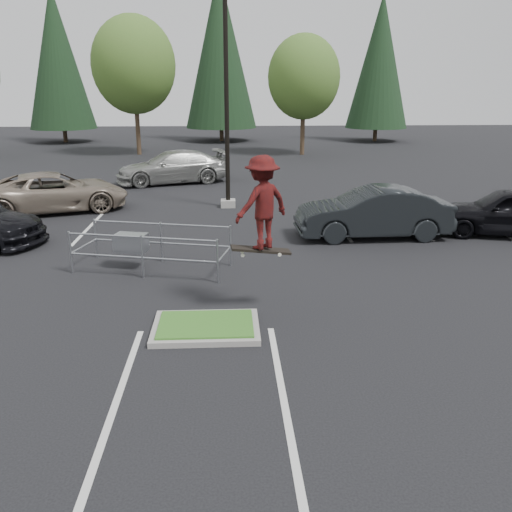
{
  "coord_description": "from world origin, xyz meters",
  "views": [
    {
      "loc": [
        0.5,
        -10.32,
        4.86
      ],
      "look_at": [
        1.12,
        1.5,
        1.13
      ],
      "focal_mm": 38.0,
      "sensor_mm": 36.0,
      "label": 1
    }
  ],
  "objects_px": {
    "light_pole": "(226,94)",
    "conif_a": "(57,58)",
    "conif_c": "(380,62)",
    "car_l_tan": "(53,192)",
    "decid_c": "(304,80)",
    "car_far_silver": "(174,167)",
    "car_r_charc": "(373,213)",
    "decid_b": "(134,68)",
    "cart_corral": "(136,243)",
    "skateboarder": "(261,203)",
    "conif_b": "(220,50)",
    "car_r_black": "(511,212)"
  },
  "relations": [
    {
      "from": "light_pole",
      "to": "conif_a",
      "type": "bearing_deg",
      "value": 117.38
    },
    {
      "from": "conif_c",
      "to": "car_l_tan",
      "type": "bearing_deg",
      "value": -126.21
    },
    {
      "from": "decid_c",
      "to": "conif_a",
      "type": "height_order",
      "value": "conif_a"
    },
    {
      "from": "conif_c",
      "to": "car_far_silver",
      "type": "distance_m",
      "value": 27.64
    },
    {
      "from": "light_pole",
      "to": "car_l_tan",
      "type": "relative_size",
      "value": 1.79
    },
    {
      "from": "car_r_charc",
      "to": "car_far_silver",
      "type": "xyz_separation_m",
      "value": [
        -7.59,
        11.0,
        -0.01
      ]
    },
    {
      "from": "decid_b",
      "to": "cart_corral",
      "type": "bearing_deg",
      "value": -81.47
    },
    {
      "from": "cart_corral",
      "to": "skateboarder",
      "type": "bearing_deg",
      "value": -29.91
    },
    {
      "from": "light_pole",
      "to": "decid_b",
      "type": "height_order",
      "value": "light_pole"
    },
    {
      "from": "car_r_charc",
      "to": "car_far_silver",
      "type": "bearing_deg",
      "value": -147.16
    },
    {
      "from": "skateboarder",
      "to": "car_r_charc",
      "type": "xyz_separation_m",
      "value": [
        4.09,
        6.0,
        -1.64
      ]
    },
    {
      "from": "skateboarder",
      "to": "conif_b",
      "type": "bearing_deg",
      "value": -122.21
    },
    {
      "from": "light_pole",
      "to": "decid_b",
      "type": "xyz_separation_m",
      "value": [
        -6.51,
        18.53,
        1.48
      ]
    },
    {
      "from": "skateboarder",
      "to": "car_far_silver",
      "type": "distance_m",
      "value": 17.43
    },
    {
      "from": "light_pole",
      "to": "conif_b",
      "type": "distance_m",
      "value": 28.69
    },
    {
      "from": "conif_a",
      "to": "car_l_tan",
      "type": "xyz_separation_m",
      "value": [
        7.5,
        -28.5,
        -6.31
      ]
    },
    {
      "from": "cart_corral",
      "to": "car_l_tan",
      "type": "xyz_separation_m",
      "value": [
        -4.45,
        7.39,
        0.05
      ]
    },
    {
      "from": "conif_b",
      "to": "skateboarder",
      "type": "xyz_separation_m",
      "value": [
        1.2,
        -39.5,
        -5.38
      ]
    },
    {
      "from": "conif_b",
      "to": "car_r_black",
      "type": "relative_size",
      "value": 3.02
    },
    {
      "from": "decid_c",
      "to": "skateboarder",
      "type": "relative_size",
      "value": 3.86
    },
    {
      "from": "light_pole",
      "to": "skateboarder",
      "type": "distance_m",
      "value": 11.22
    },
    {
      "from": "light_pole",
      "to": "conif_b",
      "type": "bearing_deg",
      "value": 91.01
    },
    {
      "from": "cart_corral",
      "to": "car_r_charc",
      "type": "relative_size",
      "value": 0.86
    },
    {
      "from": "conif_c",
      "to": "car_far_silver",
      "type": "height_order",
      "value": "conif_c"
    },
    {
      "from": "conif_a",
      "to": "car_l_tan",
      "type": "height_order",
      "value": "conif_a"
    },
    {
      "from": "conif_c",
      "to": "skateboarder",
      "type": "distance_m",
      "value": 40.81
    },
    {
      "from": "decid_c",
      "to": "cart_corral",
      "type": "relative_size",
      "value": 1.93
    },
    {
      "from": "car_l_tan",
      "to": "car_r_charc",
      "type": "xyz_separation_m",
      "value": [
        11.79,
        -4.5,
        0.05
      ]
    },
    {
      "from": "decid_b",
      "to": "conif_a",
      "type": "bearing_deg",
      "value": 130.17
    },
    {
      "from": "conif_b",
      "to": "car_r_charc",
      "type": "bearing_deg",
      "value": -81.02
    },
    {
      "from": "car_r_black",
      "to": "conif_a",
      "type": "bearing_deg",
      "value": -128.54
    },
    {
      "from": "decid_b",
      "to": "car_far_silver",
      "type": "height_order",
      "value": "decid_b"
    },
    {
      "from": "light_pole",
      "to": "skateboarder",
      "type": "bearing_deg",
      "value": -86.36
    },
    {
      "from": "decid_b",
      "to": "skateboarder",
      "type": "distance_m",
      "value": 30.61
    },
    {
      "from": "conif_c",
      "to": "car_r_black",
      "type": "xyz_separation_m",
      "value": [
        -4.0,
        -32.5,
        -6.03
      ]
    },
    {
      "from": "conif_b",
      "to": "decid_b",
      "type": "bearing_deg",
      "value": -121.09
    },
    {
      "from": "light_pole",
      "to": "car_far_silver",
      "type": "xyz_separation_m",
      "value": [
        -2.79,
        6.0,
        -3.73
      ]
    },
    {
      "from": "decid_b",
      "to": "decid_c",
      "type": "bearing_deg",
      "value": -3.34
    },
    {
      "from": "light_pole",
      "to": "cart_corral",
      "type": "relative_size",
      "value": 2.33
    },
    {
      "from": "car_l_tan",
      "to": "car_r_black",
      "type": "relative_size",
      "value": 1.18
    },
    {
      "from": "conif_c",
      "to": "car_r_charc",
      "type": "xyz_separation_m",
      "value": [
        -8.71,
        -32.5,
        -6.01
      ]
    },
    {
      "from": "cart_corral",
      "to": "car_r_black",
      "type": "height_order",
      "value": "car_r_black"
    },
    {
      "from": "light_pole",
      "to": "car_l_tan",
      "type": "distance_m",
      "value": 7.97
    },
    {
      "from": "conif_c",
      "to": "car_r_charc",
      "type": "height_order",
      "value": "conif_c"
    },
    {
      "from": "conif_b",
      "to": "conif_c",
      "type": "xyz_separation_m",
      "value": [
        14.0,
        -1.0,
        -1.0
      ]
    },
    {
      "from": "car_r_charc",
      "to": "car_far_silver",
      "type": "height_order",
      "value": "car_r_charc"
    },
    {
      "from": "decid_c",
      "to": "car_far_silver",
      "type": "relative_size",
      "value": 1.47
    },
    {
      "from": "light_pole",
      "to": "decid_c",
      "type": "relative_size",
      "value": 1.21
    },
    {
      "from": "skateboarder",
      "to": "car_far_silver",
      "type": "relative_size",
      "value": 0.38
    },
    {
      "from": "conif_c",
      "to": "conif_b",
      "type": "bearing_deg",
      "value": 175.91
    }
  ]
}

